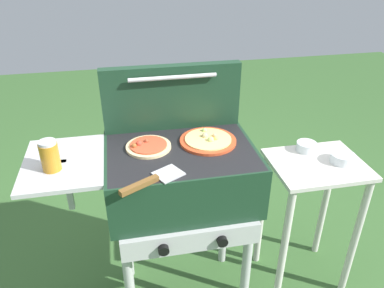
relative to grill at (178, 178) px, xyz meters
name	(u,v)px	position (x,y,z in m)	size (l,w,h in m)	color
grill	(178,178)	(0.00, 0.00, 0.00)	(0.96, 0.53, 0.90)	#193823
grill_lid_open	(172,97)	(0.01, 0.22, 0.30)	(0.63, 0.08, 0.30)	#193823
pizza_pepperoni	(148,146)	(-0.12, 0.04, 0.15)	(0.19, 0.19, 0.03)	beige
pizza_cheese	(208,140)	(0.14, 0.04, 0.15)	(0.25, 0.25, 0.04)	#C64723
sauce_jar	(50,156)	(-0.50, -0.05, 0.21)	(0.07, 0.07, 0.12)	#B77A1E
spatula	(152,180)	(-0.13, -0.21, 0.15)	(0.26, 0.17, 0.02)	#B7BABF
prep_table	(311,199)	(0.67, 0.00, -0.22)	(0.44, 0.36, 0.75)	beige
topping_bowl_near	(342,158)	(0.79, -0.01, 0.01)	(0.11, 0.11, 0.04)	silver
topping_bowl_far	(306,147)	(0.67, 0.12, 0.01)	(0.10, 0.10, 0.04)	silver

